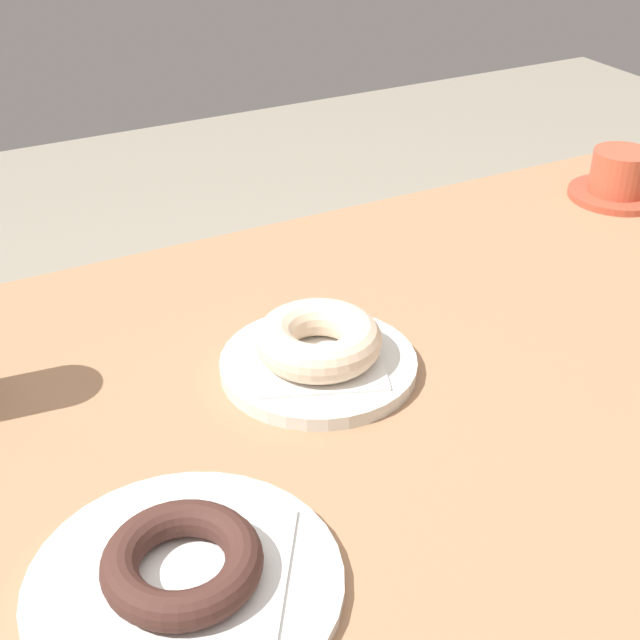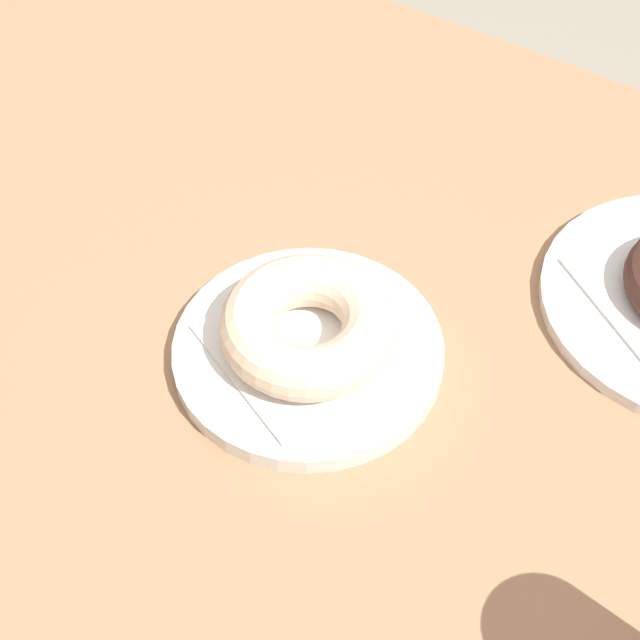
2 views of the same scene
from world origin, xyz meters
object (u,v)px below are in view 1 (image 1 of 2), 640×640
at_px(coffee_cup, 619,178).
at_px(plate_chocolate_ring, 185,584).
at_px(plate_sugar_ring, 318,365).
at_px(donut_sugar_ring, 318,340).
at_px(donut_chocolate_ring, 182,562).

bearing_deg(coffee_cup, plate_chocolate_ring, -153.75).
xyz_separation_m(plate_sugar_ring, coffee_cup, (0.58, 0.19, 0.02)).
xyz_separation_m(plate_sugar_ring, donut_sugar_ring, (0.00, 0.00, 0.03)).
distance_m(plate_sugar_ring, coffee_cup, 0.61).
xyz_separation_m(donut_sugar_ring, coffee_cup, (0.58, 0.19, -0.01)).
relative_size(plate_sugar_ring, donut_chocolate_ring, 1.68).
relative_size(plate_sugar_ring, coffee_cup, 1.47).
bearing_deg(donut_chocolate_ring, coffee_cup, 26.25).
height_order(plate_chocolate_ring, coffee_cup, coffee_cup).
distance_m(donut_sugar_ring, donut_chocolate_ring, 0.30).
bearing_deg(coffee_cup, plate_sugar_ring, -162.05).
relative_size(donut_chocolate_ring, coffee_cup, 0.88).
bearing_deg(donut_sugar_ring, plate_chocolate_ring, -136.81).
distance_m(donut_chocolate_ring, coffee_cup, 0.89).
height_order(plate_sugar_ring, donut_sugar_ring, donut_sugar_ring).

